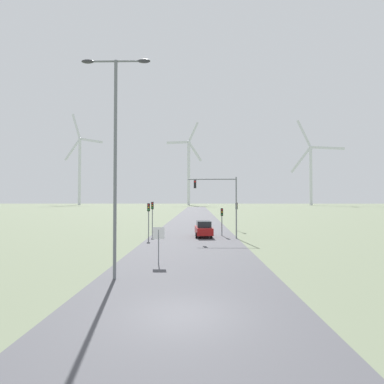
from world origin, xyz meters
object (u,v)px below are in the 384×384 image
object	(u,v)px
traffic_light_post_mid_right	(237,210)
wind_turbine_left	(189,167)
traffic_light_post_near_right	(222,216)
wind_turbine_far_left	(80,164)
traffic_light_post_mid_left	(149,213)
stop_sign_near	(159,238)
traffic_light_post_near_left	(152,211)
traffic_light_mast_overhead	(220,194)
streetlamp	(115,143)
wind_turbine_center	(311,168)
car_approaching	(204,229)

from	to	relation	value
traffic_light_post_mid_right	wind_turbine_left	world-z (taller)	wind_turbine_left
traffic_light_post_near_right	traffic_light_post_mid_right	distance (m)	6.52
traffic_light_post_near_right	wind_turbine_far_left	world-z (taller)	wind_turbine_far_left
traffic_light_post_mid_left	wind_turbine_left	world-z (taller)	wind_turbine_left
stop_sign_near	wind_turbine_left	bearing A→B (deg)	91.10
traffic_light_post_mid_left	stop_sign_near	bearing A→B (deg)	-77.83
traffic_light_post_near_left	traffic_light_mast_overhead	distance (m)	8.71
traffic_light_post_near_right	wind_turbine_left	size ratio (longest dim) A/B	0.05
streetlamp	wind_turbine_far_left	xyz separation A→B (m)	(-88.22, 216.91, 24.58)
traffic_light_post_mid_right	wind_turbine_center	world-z (taller)	wind_turbine_center
stop_sign_near	traffic_light_post_near_right	distance (m)	16.38
traffic_light_post_near_right	traffic_light_post_mid_right	xyz separation A→B (m)	(2.52, 6.00, 0.43)
stop_sign_near	wind_turbine_left	distance (m)	207.08
stop_sign_near	traffic_light_post_near_left	distance (m)	16.32
car_approaching	wind_turbine_center	xyz separation A→B (m)	(84.59, 191.19, 26.86)
streetlamp	traffic_light_post_near_right	world-z (taller)	streetlamp
stop_sign_near	traffic_light_post_mid_right	size ratio (longest dim) A/B	0.63
streetlamp	traffic_light_post_mid_right	bearing A→B (deg)	68.63
traffic_light_post_near_left	traffic_light_mast_overhead	bearing A→B (deg)	-20.57
streetlamp	wind_turbine_center	xyz separation A→B (m)	(89.80, 209.56, 20.38)
traffic_light_post_mid_left	traffic_light_post_mid_right	xyz separation A→B (m)	(10.84, 8.43, -0.02)
traffic_light_post_near_left	wind_turbine_center	distance (m)	211.67
traffic_light_post_mid_right	wind_turbine_center	bearing A→B (deg)	66.56
traffic_light_post_near_left	traffic_light_post_mid_left	bearing A→B (deg)	-89.25
traffic_light_mast_overhead	car_approaching	distance (m)	4.57
car_approaching	wind_turbine_center	world-z (taller)	wind_turbine_center
stop_sign_near	wind_turbine_far_left	world-z (taller)	wind_turbine_far_left
wind_turbine_left	wind_turbine_center	world-z (taller)	wind_turbine_center
streetlamp	traffic_light_post_mid_left	bearing A→B (deg)	93.12
wind_turbine_center	traffic_light_mast_overhead	bearing A→B (deg)	-113.27
wind_turbine_far_left	wind_turbine_left	size ratio (longest dim) A/B	1.14
streetlamp	traffic_light_post_mid_right	world-z (taller)	streetlamp
wind_turbine_far_left	wind_turbine_center	distance (m)	178.23
traffic_light_post_near_left	traffic_light_mast_overhead	xyz separation A→B (m)	(7.95, -2.98, 1.94)
traffic_light_post_near_left	traffic_light_post_near_right	bearing A→B (deg)	-4.24
streetlamp	traffic_light_post_mid_left	size ratio (longest dim) A/B	3.09
traffic_light_post_near_left	stop_sign_near	bearing A→B (deg)	-79.95
wind_turbine_left	wind_turbine_center	bearing A→B (deg)	0.24
traffic_light_post_near_right	traffic_light_post_near_left	bearing A→B (deg)	175.76
traffic_light_post_mid_left	wind_turbine_far_left	size ratio (longest dim) A/B	0.05
streetlamp	traffic_light_post_near_right	distance (m)	21.29
traffic_light_post_mid_left	car_approaching	bearing A→B (deg)	13.37
traffic_light_post_mid_right	traffic_light_post_near_right	bearing A→B (deg)	-112.75
stop_sign_near	traffic_light_mast_overhead	bearing A→B (deg)	68.58
stop_sign_near	wind_turbine_left	size ratio (longest dim) A/B	0.04
traffic_light_post_mid_right	wind_turbine_far_left	size ratio (longest dim) A/B	0.05
streetlamp	traffic_light_post_mid_left	distance (m)	17.53
traffic_light_post_mid_left	traffic_light_post_near_left	bearing A→B (deg)	90.75
wind_turbine_center	traffic_light_post_near_right	bearing A→B (deg)	-113.42
traffic_light_post_near_left	wind_turbine_left	world-z (taller)	wind_turbine_left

